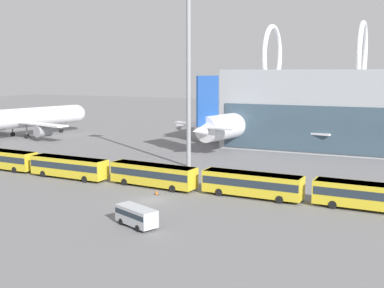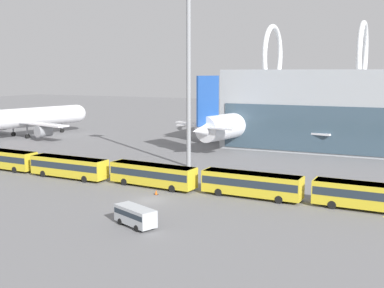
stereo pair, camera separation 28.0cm
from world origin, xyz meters
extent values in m
plane|color=slate|center=(0.00, 0.00, 0.00)|extent=(440.00, 440.00, 0.00)
torus|color=white|center=(0.83, 53.14, 19.52)|extent=(1.10, 13.90, 13.90)
torus|color=white|center=(19.52, 53.14, 19.52)|extent=(1.10, 13.90, 13.90)
cylinder|color=white|center=(-58.45, 39.97, 4.82)|extent=(12.16, 31.78, 4.81)
sphere|color=white|center=(-54.70, 55.28, 4.82)|extent=(4.71, 4.71, 4.71)
cube|color=white|center=(-58.91, 38.10, 3.98)|extent=(35.19, 11.40, 0.35)
cylinder|color=gray|center=(-49.26, 35.74, 2.35)|extent=(3.51, 4.09, 2.75)
cylinder|color=gray|center=(-55.94, 50.24, 2.44)|extent=(0.36, 0.36, 3.79)
cylinder|color=black|center=(-55.94, 50.24, 0.55)|extent=(0.70, 1.18, 1.10)
cylinder|color=gray|center=(-61.94, 38.84, 2.44)|extent=(0.36, 0.36, 3.79)
cylinder|color=black|center=(-61.94, 38.84, 0.55)|extent=(0.70, 1.18, 1.10)
cylinder|color=gray|center=(-55.87, 37.36, 2.44)|extent=(0.36, 0.36, 3.79)
cylinder|color=black|center=(-55.87, 37.36, 0.55)|extent=(0.70, 1.18, 1.10)
cylinder|color=white|center=(-2.50, 50.29, 5.08)|extent=(13.45, 35.36, 5.18)
sphere|color=white|center=(1.71, 67.35, 5.08)|extent=(5.08, 5.08, 5.08)
cone|color=white|center=(-6.71, 33.24, 5.08)|extent=(6.63, 8.67, 4.92)
cube|color=white|center=(-3.01, 48.21, 4.17)|extent=(38.38, 12.60, 0.35)
cylinder|color=gray|center=(-13.53, 50.81, 2.65)|extent=(3.34, 4.13, 2.55)
cylinder|color=gray|center=(7.51, 45.62, 2.65)|extent=(3.34, 4.13, 2.55)
cube|color=#1E4799|center=(-6.50, 34.07, 10.65)|extent=(2.00, 6.61, 9.58)
cube|color=white|center=(-6.50, 34.07, 5.60)|extent=(13.84, 6.33, 0.28)
cylinder|color=gray|center=(0.33, 61.73, 2.56)|extent=(0.36, 0.36, 4.01)
cylinder|color=black|center=(0.33, 61.73, 0.55)|extent=(0.70, 1.18, 1.10)
cylinder|color=gray|center=(-6.28, 49.02, 2.56)|extent=(0.36, 0.36, 4.01)
cylinder|color=black|center=(-6.28, 49.02, 0.55)|extent=(0.70, 1.18, 1.10)
cylinder|color=gray|center=(0.26, 47.41, 2.56)|extent=(0.36, 0.36, 4.01)
cylinder|color=black|center=(0.26, 47.41, 0.55)|extent=(0.70, 1.18, 1.10)
cube|color=gold|center=(-32.26, 6.92, 1.79)|extent=(13.29, 3.48, 2.82)
cube|color=#232D38|center=(-32.26, 6.92, 2.07)|extent=(13.03, 3.49, 0.99)
cube|color=silver|center=(-32.26, 6.92, 3.14)|extent=(12.89, 3.37, 0.12)
cylinder|color=black|center=(-28.11, 8.01, 0.50)|extent=(1.01, 0.35, 1.00)
cylinder|color=black|center=(-28.25, 5.42, 0.50)|extent=(1.01, 0.35, 1.00)
cube|color=gold|center=(-17.76, 6.04, 1.79)|extent=(13.27, 3.37, 2.82)
cube|color=#232D38|center=(-17.76, 6.04, 2.07)|extent=(13.01, 3.39, 0.99)
cube|color=silver|center=(-17.76, 6.04, 3.14)|extent=(12.87, 3.27, 0.12)
cylinder|color=black|center=(-13.63, 7.16, 0.50)|extent=(1.01, 0.34, 1.00)
cylinder|color=black|center=(-13.74, 4.56, 0.50)|extent=(1.01, 0.34, 1.00)
cylinder|color=black|center=(-21.78, 7.51, 0.50)|extent=(1.01, 0.34, 1.00)
cylinder|color=black|center=(-21.89, 4.92, 0.50)|extent=(1.01, 0.34, 1.00)
cube|color=gold|center=(-3.26, 6.44, 1.79)|extent=(13.36, 3.99, 2.82)
cube|color=#232D38|center=(-3.26, 6.44, 2.07)|extent=(13.10, 4.00, 0.99)
cube|color=silver|center=(-3.26, 6.44, 3.14)|extent=(12.96, 3.87, 0.12)
cylinder|color=black|center=(0.92, 7.36, 0.50)|extent=(1.02, 0.39, 1.00)
cylinder|color=black|center=(0.68, 4.77, 0.50)|extent=(1.02, 0.39, 1.00)
cylinder|color=black|center=(-7.20, 8.11, 0.50)|extent=(1.02, 0.39, 1.00)
cylinder|color=black|center=(-7.44, 5.52, 0.50)|extent=(1.02, 0.39, 1.00)
cube|color=gold|center=(11.24, 6.71, 1.79)|extent=(13.26, 3.30, 2.82)
cube|color=#232D38|center=(11.24, 6.71, 2.07)|extent=(13.00, 3.32, 0.99)
cube|color=silver|center=(11.24, 6.71, 3.14)|extent=(12.86, 3.20, 0.12)
cylinder|color=black|center=(15.36, 7.86, 0.50)|extent=(1.01, 0.34, 1.00)
cylinder|color=black|center=(15.26, 5.26, 0.50)|extent=(1.01, 0.34, 1.00)
cylinder|color=black|center=(7.21, 8.17, 0.50)|extent=(1.01, 0.34, 1.00)
cylinder|color=black|center=(7.11, 5.57, 0.50)|extent=(1.01, 0.34, 1.00)
cube|color=gold|center=(25.73, 6.74, 1.79)|extent=(13.27, 3.33, 2.82)
cube|color=#232D38|center=(25.73, 6.74, 2.07)|extent=(13.00, 3.35, 0.99)
cube|color=silver|center=(25.73, 6.74, 3.14)|extent=(12.87, 3.23, 0.12)
cylinder|color=black|center=(21.71, 8.20, 0.50)|extent=(1.01, 0.34, 1.00)
cylinder|color=black|center=(21.60, 5.61, 0.50)|extent=(1.01, 0.34, 1.00)
cube|color=#B2B7BC|center=(3.80, -9.82, 1.19)|extent=(5.54, 3.82, 1.79)
cube|color=#232D38|center=(3.80, -9.82, 1.48)|extent=(5.40, 3.78, 0.54)
cylinder|color=black|center=(5.54, -9.59, 0.35)|extent=(0.73, 0.48, 0.70)
cylinder|color=black|center=(4.83, -11.25, 0.35)|extent=(0.73, 0.48, 0.70)
cylinder|color=black|center=(2.77, -8.40, 0.35)|extent=(0.73, 0.48, 0.70)
cylinder|color=black|center=(2.06, -10.05, 0.35)|extent=(0.73, 0.48, 0.70)
cylinder|color=gray|center=(-4.94, 21.95, 14.80)|extent=(0.75, 0.75, 29.59)
cube|color=yellow|center=(-20.91, 7.86, 0.00)|extent=(7.42, 3.12, 0.01)
cube|color=black|center=(-0.69, 2.76, 0.01)|extent=(0.52, 0.52, 0.02)
cone|color=#EA5914|center=(-0.69, 2.76, 0.34)|extent=(0.39, 0.39, 0.62)
camera|label=1|loc=(29.48, -51.81, 16.14)|focal=45.00mm
camera|label=2|loc=(29.74, -51.69, 16.14)|focal=45.00mm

